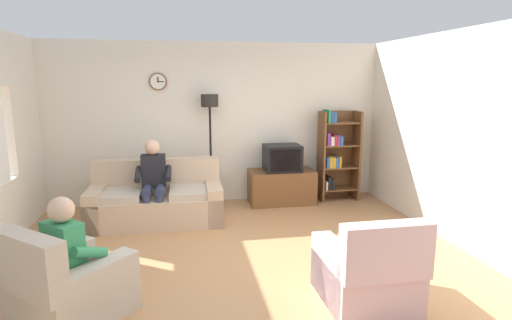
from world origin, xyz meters
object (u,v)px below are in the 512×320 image
(bookshelf, at_px, (336,154))
(floor_lamp, at_px, (210,119))
(couch, at_px, (157,202))
(person_on_couch, at_px, (153,178))
(tv, at_px, (282,158))
(armchair_near_bookshelf, at_px, (367,274))
(armchair_near_window, at_px, (68,289))
(person_in_left_armchair, at_px, (74,251))
(tv_stand, at_px, (282,187))

(bookshelf, relative_size, floor_lamp, 0.85)
(floor_lamp, bearing_deg, couch, -140.02)
(bookshelf, height_order, person_on_couch, bookshelf)
(tv, distance_m, floor_lamp, 1.36)
(floor_lamp, bearing_deg, bookshelf, -0.74)
(armchair_near_bookshelf, bearing_deg, armchair_near_window, 175.85)
(floor_lamp, xyz_separation_m, person_on_couch, (-0.88, -0.83, -0.75))
(floor_lamp, xyz_separation_m, person_in_left_armchair, (-1.42, -3.13, -0.85))
(tv_stand, distance_m, armchair_near_window, 4.09)
(floor_lamp, height_order, person_on_couch, floor_lamp)
(tv, height_order, person_on_couch, person_on_couch)
(tv_stand, distance_m, floor_lamp, 1.67)
(couch, distance_m, armchair_near_window, 2.55)
(armchair_near_window, height_order, armchair_near_bookshelf, same)
(armchair_near_window, bearing_deg, person_in_left_armchair, 49.25)
(armchair_near_window, xyz_separation_m, person_on_couch, (0.60, 2.37, 0.41))
(floor_lamp, relative_size, person_in_left_armchair, 1.65)
(floor_lamp, relative_size, person_on_couch, 1.49)
(tv_stand, distance_m, person_in_left_armchair, 4.01)
(tv_stand, distance_m, armchair_near_bookshelf, 3.29)
(couch, xyz_separation_m, tv_stand, (2.05, 0.62, -0.03))
(tv_stand, bearing_deg, armchair_near_bookshelf, -89.48)
(couch, bearing_deg, person_on_couch, -100.63)
(floor_lamp, distance_m, person_on_couch, 1.42)
(couch, bearing_deg, tv_stand, 16.89)
(tv_stand, distance_m, tv, 0.51)
(person_in_left_armchair, bearing_deg, couch, 76.84)
(tv, distance_m, person_in_left_armchair, 3.99)
(armchair_near_bookshelf, bearing_deg, tv_stand, 90.52)
(bookshelf, bearing_deg, armchair_near_window, -139.03)
(person_on_couch, distance_m, person_in_left_armchair, 2.36)
(armchair_near_bookshelf, relative_size, person_in_left_armchair, 0.80)
(couch, xyz_separation_m, bookshelf, (3.03, 0.69, 0.49))
(floor_lamp, height_order, armchair_near_window, floor_lamp)
(person_on_couch, height_order, person_in_left_armchair, person_on_couch)
(armchair_near_window, relative_size, person_on_couch, 0.96)
(armchair_near_bookshelf, relative_size, person_on_couch, 0.73)
(couch, height_order, tv, tv)
(bookshelf, bearing_deg, tv, -174.44)
(tv, xyz_separation_m, bookshelf, (0.98, 0.10, 0.01))
(floor_lamp, relative_size, armchair_near_bookshelf, 2.06)
(armchair_near_window, bearing_deg, person_on_couch, 75.75)
(couch, height_order, person_on_couch, person_on_couch)
(person_on_couch, bearing_deg, person_in_left_armchair, -103.28)
(couch, xyz_separation_m, armchair_near_bookshelf, (2.08, -2.67, -0.02))
(tv_stand, height_order, tv, tv)
(floor_lamp, xyz_separation_m, armchair_near_window, (-1.48, -3.20, -1.16))
(tv, height_order, person_in_left_armchair, person_in_left_armchair)
(armchair_near_bookshelf, xyz_separation_m, person_in_left_armchair, (-2.64, 0.26, 0.32))
(couch, distance_m, tv_stand, 2.14)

